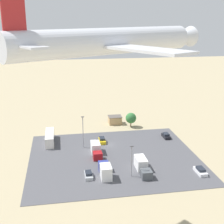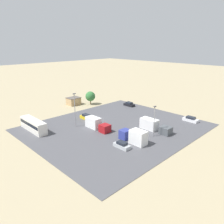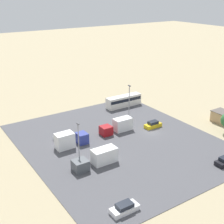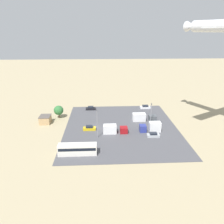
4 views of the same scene
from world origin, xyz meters
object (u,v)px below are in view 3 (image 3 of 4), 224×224
(parked_car_2, at_px, (63,137))
(parked_truck_2, at_px, (98,158))
(bus, at_px, (124,101))
(parked_truck_1, at_px, (118,126))
(shed_building, at_px, (222,117))
(parked_truck_0, at_px, (70,140))
(parked_car_3, at_px, (153,125))
(parked_car_1, at_px, (125,208))

(parked_car_2, distance_m, parked_truck_2, 13.76)
(bus, distance_m, parked_truck_1, 17.06)
(bus, relative_size, parked_truck_1, 1.30)
(shed_building, height_order, bus, bus)
(parked_car_2, height_order, parked_truck_0, parked_truck_0)
(parked_car_2, bearing_deg, bus, 112.26)
(bus, xyz_separation_m, parked_truck_2, (-23.42, 22.76, -0.36))
(shed_building, bearing_deg, parked_car_3, 67.25)
(shed_building, height_order, parked_truck_2, parked_truck_2)
(bus, distance_m, parked_car_3, 16.21)
(parked_truck_0, xyz_separation_m, parked_truck_1, (0.68, -13.04, -0.18))
(parked_car_3, height_order, parked_truck_1, parked_truck_1)
(parked_car_2, relative_size, parked_truck_1, 0.50)
(parked_car_2, bearing_deg, shed_building, 70.68)
(parked_car_3, bearing_deg, parked_car_1, -48.06)
(parked_truck_1, xyz_separation_m, parked_truck_2, (-10.31, 11.84, -0.02))
(parked_truck_1, bearing_deg, parked_car_1, 147.47)
(parked_car_3, bearing_deg, parked_truck_0, -95.85)
(parked_car_1, height_order, parked_truck_2, parked_truck_2)
(parked_car_2, bearing_deg, parked_car_1, -5.58)
(parked_car_1, relative_size, parked_car_2, 1.11)
(shed_building, height_order, parked_car_2, shed_building)
(bus, bearing_deg, parked_truck_0, 119.91)
(parked_car_1, distance_m, parked_truck_0, 23.79)
(shed_building, relative_size, parked_car_1, 1.05)
(bus, xyz_separation_m, parked_car_2, (-9.72, 23.73, -1.11))
(parked_car_1, bearing_deg, parked_truck_1, -32.53)
(parked_car_3, bearing_deg, parked_truck_2, -69.78)
(parked_truck_1, bearing_deg, bus, -39.82)
(parked_car_3, xyz_separation_m, parked_truck_0, (2.19, 21.40, 0.87))
(shed_building, relative_size, bus, 0.45)
(parked_car_2, height_order, parked_truck_2, parked_truck_2)
(shed_building, relative_size, parked_car_3, 1.10)
(parked_car_1, bearing_deg, parked_car_2, -5.58)
(parked_car_2, bearing_deg, parked_car_3, 73.52)
(parked_truck_1, distance_m, parked_truck_2, 15.70)
(shed_building, relative_size, parked_truck_1, 0.58)
(parked_car_3, xyz_separation_m, parked_truck_1, (2.87, 8.36, 0.69))
(parked_car_1, distance_m, parked_car_3, 32.10)
(bus, xyz_separation_m, parked_truck_0, (-13.79, 23.97, -0.15))
(parked_car_1, relative_size, parked_truck_0, 0.63)
(parked_truck_2, bearing_deg, parked_truck_1, -48.93)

